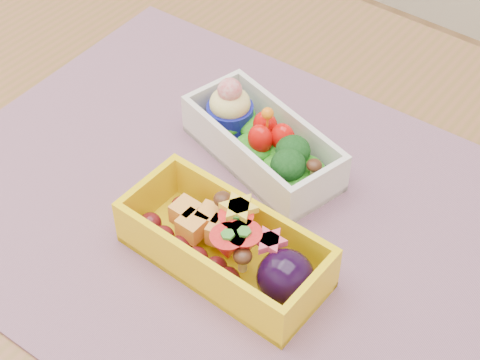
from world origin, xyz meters
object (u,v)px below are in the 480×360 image
Objects in this scene: placemat at (230,209)px; table at (214,298)px; bento_white at (262,141)px; bento_yellow at (228,246)px.

table is at bearing -85.11° from placemat.
bento_white reaches higher than bento_yellow.
table is 6.89× the size of bento_white.
bento_white is 0.13m from bento_yellow.
placemat is 0.07m from bento_white.
placemat is 3.08× the size of bento_yellow.
bento_yellow is (0.04, -0.05, 0.03)m from placemat.
placemat is at bearing -62.63° from bento_white.
bento_yellow is (0.05, -0.12, 0.00)m from bento_white.
bento_white reaches higher than placemat.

